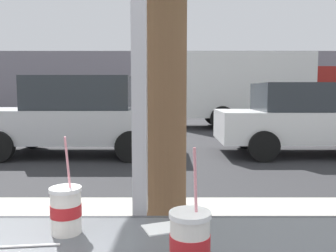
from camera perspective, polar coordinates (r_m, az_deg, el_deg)
The scene contains 9 objects.
ground_plane at distance 9.26m, azimuth -0.81°, elevation -3.27°, with size 60.00×60.00×0.00m, color #2D2D30.
building_facade_far at distance 24.88m, azimuth -0.43°, elevation 7.17°, with size 28.00×1.20×4.19m, color gray.
soda_cup_left at distance 0.88m, azimuth 3.40°, elevation -18.25°, with size 0.10×0.10×0.31m.
soda_cup_right at distance 1.14m, azimuth -16.46°, elevation -12.90°, with size 0.10×0.10×0.30m.
loose_straw at distance 1.11m, azimuth -22.41°, elevation -17.64°, with size 0.01×0.01×0.19m, color white.
napkin_wrapper at distance 1.16m, azimuth -1.01°, elevation -16.26°, with size 0.12×0.09×0.00m, color white.
parked_car_silver at distance 8.21m, azimuth -14.69°, elevation 1.64°, with size 4.34×1.98×1.77m.
parked_car_white at distance 8.58m, azimuth 21.96°, elevation 1.20°, with size 4.25×1.90×1.62m.
box_truck at distance 14.39m, azimuth 14.57°, elevation 6.06°, with size 6.79×2.44×2.88m.
Camera 1 is at (0.10, -1.15, 1.44)m, focal length 37.47 mm.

